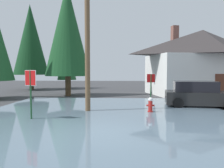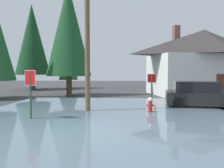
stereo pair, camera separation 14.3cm
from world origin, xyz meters
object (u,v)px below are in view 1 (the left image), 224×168
Objects in this scene: parked_car at (199,95)px; fire_hydrant at (150,105)px; pine_tree_mid_left at (67,30)px; pine_tree_far_center at (67,60)px; house at (202,61)px; stop_sign_near at (31,85)px; stop_sign_far at (151,82)px; pine_tree_short_left at (31,40)px; utility_pole at (87,19)px.

fire_hydrant is at bearing -146.84° from parked_car.
pine_tree_far_center is (-2.36, 8.32, -2.33)m from pine_tree_mid_left.
parked_car is (-2.87, -7.52, -2.44)m from house.
stop_sign_far is (6.28, 6.59, -0.20)m from stop_sign_near.
pine_tree_short_left reaches higher than pine_tree_far_center.
pine_tree_mid_left reaches higher than house.
parked_car is at bearing 24.82° from stop_sign_near.
pine_tree_mid_left reaches higher than stop_sign_near.
pine_tree_short_left is 1.65× the size of pine_tree_far_center.
house is at bearing 44.89° from utility_pole.
utility_pole is 1.59× the size of pine_tree_far_center.
house reaches higher than parked_car.
utility_pole is at bearing 177.65° from fire_hydrant.
parked_car is (6.69, 2.00, -4.27)m from utility_pole.
stop_sign_far is (0.60, 4.59, 1.02)m from fire_hydrant.
stop_sign_far is at bearing -22.58° from pine_tree_mid_left.
stop_sign_near is 2.73× the size of fire_hydrant.
pine_tree_short_left is at bearing 124.31° from utility_pole.
fire_hydrant is (5.68, 2.00, -1.22)m from stop_sign_near.
stop_sign_near reaches higher than fire_hydrant.
parked_car is 0.73× the size of pine_tree_far_center.
pine_tree_mid_left is (-3.05, 7.39, 0.88)m from utility_pole.
pine_tree_mid_left is 1.00× the size of pine_tree_short_left.
stop_sign_far is at bearing -137.50° from house.
pine_tree_short_left reaches higher than utility_pole.
stop_sign_near is 1.13× the size of stop_sign_far.
pine_tree_far_center is (-14.98, 6.18, 0.38)m from house.
house is at bearing -11.24° from pine_tree_short_left.
pine_tree_far_center is at bearing 34.73° from pine_tree_short_left.
pine_tree_short_left reaches higher than fire_hydrant.
pine_tree_far_center reaches higher than parked_car.
fire_hydrant is 0.09× the size of utility_pole.
stop_sign_far is at bearing 82.55° from fire_hydrant.
utility_pole reaches higher than house.
house is at bearing -22.44° from pine_tree_far_center.
pine_tree_mid_left is at bearing -74.15° from pine_tree_far_center.
pine_tree_short_left is at bearing -145.27° from pine_tree_far_center.
parked_car is at bearing -42.45° from stop_sign_far.
pine_tree_far_center is (-12.11, 13.71, 2.82)m from parked_car.
pine_tree_short_left reaches higher than house.
house is at bearing 9.61° from pine_tree_mid_left.
stop_sign_far is 14.85m from pine_tree_far_center.
fire_hydrant is 0.08× the size of pine_tree_short_left.
stop_sign_near is 9.10m from stop_sign_far.
parked_car is (2.67, -2.45, -0.66)m from stop_sign_far.
fire_hydrant is at bearing -47.04° from pine_tree_short_left.
pine_tree_short_left is at bearing 113.75° from stop_sign_near.
pine_tree_mid_left is (-9.75, 5.39, 5.15)m from parked_car.
pine_tree_mid_left is at bearing 112.46° from utility_pole.
house is 1.89× the size of pine_tree_far_center.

